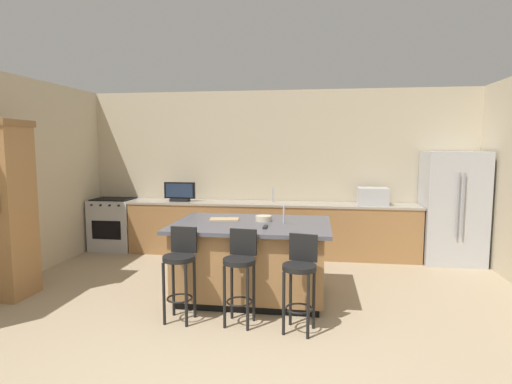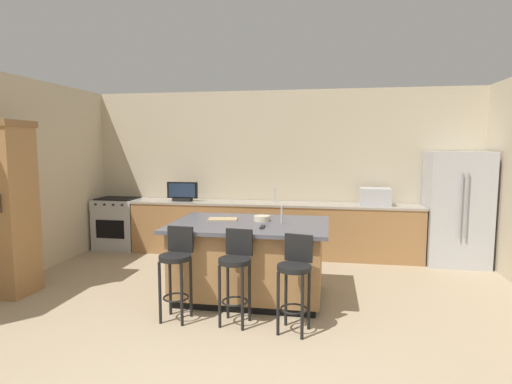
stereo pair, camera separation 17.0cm
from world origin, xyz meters
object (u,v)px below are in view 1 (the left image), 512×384
at_px(bar_stool_left, 180,265).
at_px(tv_remote, 265,227).
at_px(fruit_bowl, 264,218).
at_px(cabinet_tower, 4,206).
at_px(cutting_board, 224,219).
at_px(tv_monitor, 180,193).
at_px(cell_phone, 226,218).
at_px(refrigerator, 452,208).
at_px(range_oven, 114,224).
at_px(kitchen_island, 252,259).
at_px(microwave, 373,196).
at_px(bar_stool_right, 300,274).
at_px(bar_stool_center, 240,268).

height_order(bar_stool_left, tv_remote, bar_stool_left).
height_order(bar_stool_left, fruit_bowl, same).
relative_size(bar_stool_left, tv_remote, 5.83).
height_order(cabinet_tower, cutting_board, cabinet_tower).
xyz_separation_m(tv_monitor, fruit_bowl, (1.70, -1.82, -0.09)).
relative_size(tv_monitor, cell_phone, 3.62).
relative_size(refrigerator, range_oven, 1.93).
bearing_deg(cutting_board, kitchen_island, -20.64).
distance_m(cabinet_tower, microwave, 5.27).
height_order(tv_monitor, bar_stool_right, tv_monitor).
height_order(fruit_bowl, cutting_board, fruit_bowl).
relative_size(bar_stool_left, fruit_bowl, 4.90).
distance_m(tv_monitor, tv_remote, 2.86).
distance_m(bar_stool_left, bar_stool_center, 0.65).
relative_size(refrigerator, bar_stool_center, 1.80).
relative_size(tv_monitor, bar_stool_right, 0.56).
bearing_deg(cell_phone, bar_stool_center, -95.15).
height_order(refrigerator, range_oven, refrigerator).
bearing_deg(range_oven, kitchen_island, -35.50).
bearing_deg(cutting_board, range_oven, 142.59).
bearing_deg(tv_monitor, bar_stool_right, -52.31).
height_order(refrigerator, fruit_bowl, refrigerator).
bearing_deg(bar_stool_center, refrigerator, 49.68).
distance_m(range_oven, cabinet_tower, 2.53).
height_order(refrigerator, cabinet_tower, cabinet_tower).
relative_size(microwave, bar_stool_right, 0.50).
bearing_deg(microwave, range_oven, -179.99).
bearing_deg(bar_stool_right, bar_stool_center, -175.41).
bearing_deg(refrigerator, cell_phone, -152.45).
distance_m(refrigerator, cutting_board, 3.76).
xyz_separation_m(range_oven, cell_phone, (2.45, -1.76, 0.47)).
bearing_deg(bar_stool_center, kitchen_island, 96.43).
relative_size(refrigerator, bar_stool_right, 1.83).
xyz_separation_m(bar_stool_left, bar_stool_right, (1.27, -0.08, -0.02)).
distance_m(kitchen_island, refrigerator, 3.54).
distance_m(tv_monitor, bar_stool_right, 3.63).
xyz_separation_m(cell_phone, cutting_board, (-0.00, -0.11, 0.01)).
bearing_deg(bar_stool_right, tv_monitor, 139.97).
relative_size(bar_stool_right, tv_remote, 5.70).
bearing_deg(range_oven, cutting_board, -37.41).
bearing_deg(cell_phone, range_oven, 119.37).
xyz_separation_m(range_oven, bar_stool_center, (2.83, -2.81, 0.13)).
bearing_deg(range_oven, bar_stool_left, -52.27).
xyz_separation_m(bar_stool_right, cell_phone, (-1.00, 1.13, 0.35)).
bearing_deg(cabinet_tower, bar_stool_right, -7.24).
height_order(kitchen_island, cutting_board, cutting_board).
distance_m(refrigerator, range_oven, 5.75).
relative_size(bar_stool_left, cutting_board, 2.74).
bearing_deg(bar_stool_center, bar_stool_right, -1.52).
bearing_deg(range_oven, refrigerator, -0.50).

